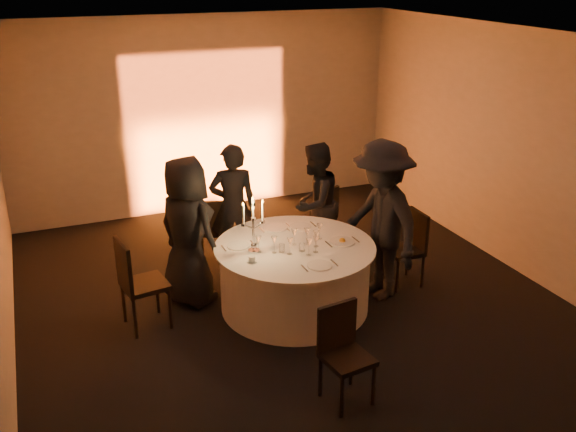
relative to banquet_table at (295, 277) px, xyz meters
name	(u,v)px	position (x,y,z in m)	size (l,w,h in m)	color
floor	(295,306)	(0.00, 0.00, -0.38)	(7.00, 7.00, 0.00)	black
ceiling	(296,39)	(0.00, 0.00, 2.62)	(7.00, 7.00, 0.00)	silver
wall_back	(206,115)	(0.00, 3.50, 1.12)	(7.00, 7.00, 0.00)	#ACA79F
wall_front	(523,359)	(0.00, -3.50, 1.12)	(7.00, 7.00, 0.00)	#ACA79F
wall_right	(519,153)	(3.00, 0.00, 1.12)	(7.00, 7.00, 0.00)	#ACA79F
uplighter_fixture	(216,209)	(0.00, 3.20, -0.33)	(0.25, 0.12, 0.10)	black
banquet_table	(295,277)	(0.00, 0.00, 0.00)	(1.80, 1.80, 0.77)	black
chair_left	(136,279)	(-1.73, 0.23, 0.20)	(0.51, 0.51, 1.03)	black
chair_back_left	(213,227)	(-0.52, 1.48, 0.12)	(0.49, 0.49, 0.89)	black
chair_back_right	(324,214)	(1.02, 1.38, 0.10)	(0.53, 0.53, 0.86)	black
chair_right	(410,244)	(1.52, 0.02, 0.14)	(0.41, 0.41, 0.93)	black
chair_front	(343,348)	(-0.24, -1.66, 0.13)	(0.45, 0.45, 0.91)	black
guest_left	(188,231)	(-1.06, 0.61, 0.49)	(0.85, 0.56, 1.75)	black
guest_back_left	(233,207)	(-0.31, 1.28, 0.44)	(0.60, 0.39, 1.64)	black
guest_back_right	(315,204)	(0.72, 1.04, 0.42)	(0.78, 0.61, 1.60)	black
guest_right	(381,221)	(1.03, -0.10, 0.56)	(1.22, 0.70, 1.89)	black
plate_left	(238,246)	(-0.59, 0.22, 0.39)	(0.36, 0.25, 0.01)	white
plate_back_left	(275,227)	(-0.02, 0.55, 0.39)	(0.36, 0.30, 0.01)	white
plate_back_right	(300,226)	(0.27, 0.47, 0.39)	(0.36, 0.26, 0.01)	white
plate_right	(342,241)	(0.53, -0.12, 0.40)	(0.36, 0.29, 0.08)	white
plate_front	(319,265)	(0.04, -0.57, 0.39)	(0.36, 0.26, 0.01)	white
coffee_cup	(252,259)	(-0.58, -0.21, 0.42)	(0.11, 0.11, 0.07)	white
candelabra	(253,233)	(-0.47, 0.03, 0.61)	(0.27, 0.13, 0.64)	silver
wine_glass_a	(274,241)	(-0.28, -0.08, 0.52)	(0.07, 0.07, 0.19)	silver
wine_glass_b	(307,233)	(0.14, -0.02, 0.52)	(0.07, 0.07, 0.19)	silver
wine_glass_c	(316,235)	(0.21, -0.11, 0.52)	(0.07, 0.07, 0.19)	silver
wine_glass_d	(259,241)	(-0.43, -0.01, 0.52)	(0.07, 0.07, 0.19)	silver
wine_glass_e	(290,242)	(-0.14, -0.18, 0.52)	(0.07, 0.07, 0.19)	silver
wine_glass_f	(294,233)	(0.00, 0.02, 0.52)	(0.07, 0.07, 0.19)	silver
wine_glass_g	(316,241)	(0.14, -0.25, 0.52)	(0.07, 0.07, 0.19)	silver
wine_glass_h	(309,243)	(0.04, -0.28, 0.52)	(0.07, 0.07, 0.19)	silver
wine_glass_i	(320,228)	(0.33, 0.06, 0.52)	(0.07, 0.07, 0.19)	silver
tumbler_a	(255,240)	(-0.39, 0.22, 0.43)	(0.07, 0.07, 0.09)	silver
tumbler_b	(302,247)	(0.02, -0.16, 0.43)	(0.07, 0.07, 0.09)	silver
tumbler_c	(282,248)	(-0.20, -0.10, 0.43)	(0.07, 0.07, 0.09)	silver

